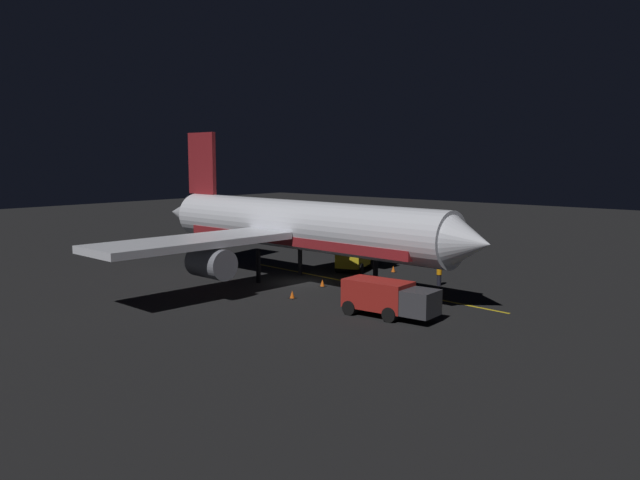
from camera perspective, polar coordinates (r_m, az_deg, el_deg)
ground_plane at (r=49.71m, az=-1.75°, el=-3.92°), size 180.00×180.00×0.20m
apron_guide_stripe at (r=49.04m, az=3.67°, el=-3.97°), size 2.83×25.22×0.01m
airliner at (r=49.45m, az=-2.25°, el=1.18°), size 32.89×33.70×11.84m
baggage_truck at (r=39.08m, az=6.01°, el=-5.20°), size 2.52×6.01×2.20m
catering_truck at (r=55.44m, az=3.36°, el=-1.39°), size 6.39×3.92×2.28m
ground_crew_worker at (r=49.11m, az=10.60°, el=-3.02°), size 0.40×0.40×1.74m
traffic_cone_near_left at (r=54.37m, az=6.57°, el=-2.61°), size 0.50×0.50×0.55m
traffic_cone_near_right at (r=48.06m, az=0.22°, el=-3.89°), size 0.50×0.50×0.55m
traffic_cone_under_wing at (r=44.13m, az=-2.50°, el=-4.92°), size 0.50×0.50×0.55m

